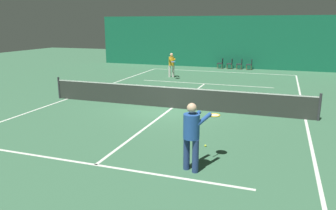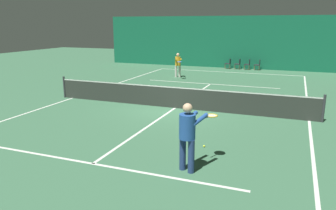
% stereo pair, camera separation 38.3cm
% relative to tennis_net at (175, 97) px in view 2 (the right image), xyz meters
% --- Properties ---
extents(ground_plane, '(60.00, 60.00, 0.00)m').
position_rel_tennis_net_xyz_m(ground_plane, '(0.00, 0.00, -0.51)').
color(ground_plane, '#386647').
extents(backdrop_curtain, '(23.00, 0.12, 4.28)m').
position_rel_tennis_net_xyz_m(backdrop_curtain, '(0.00, 14.49, 1.63)').
color(backdrop_curtain, '#146042').
rests_on(backdrop_curtain, ground).
extents(court_line_baseline_far, '(11.00, 0.10, 0.00)m').
position_rel_tennis_net_xyz_m(court_line_baseline_far, '(0.00, 11.90, -0.51)').
color(court_line_baseline_far, silver).
rests_on(court_line_baseline_far, ground).
extents(court_line_service_far, '(8.25, 0.10, 0.00)m').
position_rel_tennis_net_xyz_m(court_line_service_far, '(0.00, 6.40, -0.51)').
color(court_line_service_far, silver).
rests_on(court_line_service_far, ground).
extents(court_line_service_near, '(8.25, 0.10, 0.00)m').
position_rel_tennis_net_xyz_m(court_line_service_near, '(0.00, -6.40, -0.51)').
color(court_line_service_near, silver).
rests_on(court_line_service_near, ground).
extents(court_line_sideline_left, '(0.10, 23.80, 0.00)m').
position_rel_tennis_net_xyz_m(court_line_sideline_left, '(-5.50, 0.00, -0.51)').
color(court_line_sideline_left, silver).
rests_on(court_line_sideline_left, ground).
extents(court_line_sideline_right, '(0.10, 23.80, 0.00)m').
position_rel_tennis_net_xyz_m(court_line_sideline_right, '(5.50, 0.00, -0.51)').
color(court_line_sideline_right, silver).
rests_on(court_line_sideline_right, ground).
extents(court_line_centre, '(0.10, 12.80, 0.00)m').
position_rel_tennis_net_xyz_m(court_line_centre, '(0.00, 0.00, -0.51)').
color(court_line_centre, silver).
rests_on(court_line_centre, ground).
extents(tennis_net, '(12.00, 0.10, 1.07)m').
position_rel_tennis_net_xyz_m(tennis_net, '(0.00, 0.00, 0.00)').
color(tennis_net, '#2D332D').
rests_on(tennis_net, ground).
extents(player_near, '(0.85, 1.43, 1.77)m').
position_rel_tennis_net_xyz_m(player_near, '(2.48, -5.86, 0.52)').
color(player_near, navy).
rests_on(player_near, ground).
extents(player_far, '(0.91, 1.37, 1.67)m').
position_rel_tennis_net_xyz_m(player_far, '(-2.78, 8.18, 0.46)').
color(player_far, beige).
rests_on(player_far, ground).
extents(courtside_chair_0, '(0.44, 0.44, 0.84)m').
position_rel_tennis_net_xyz_m(courtside_chair_0, '(-0.36, 13.94, -0.03)').
color(courtside_chair_0, brown).
rests_on(courtside_chair_0, ground).
extents(courtside_chair_1, '(0.44, 0.44, 0.84)m').
position_rel_tennis_net_xyz_m(courtside_chair_1, '(0.43, 13.94, -0.03)').
color(courtside_chair_1, brown).
rests_on(courtside_chair_1, ground).
extents(courtside_chair_2, '(0.44, 0.44, 0.84)m').
position_rel_tennis_net_xyz_m(courtside_chair_2, '(1.23, 13.94, -0.03)').
color(courtside_chair_2, brown).
rests_on(courtside_chair_2, ground).
extents(courtside_chair_3, '(0.44, 0.44, 0.84)m').
position_rel_tennis_net_xyz_m(courtside_chair_3, '(2.02, 13.94, -0.03)').
color(courtside_chair_3, brown).
rests_on(courtside_chair_3, ground).
extents(tennis_ball, '(0.07, 0.07, 0.07)m').
position_rel_tennis_net_xyz_m(tennis_ball, '(2.45, -4.14, -0.48)').
color(tennis_ball, '#D1DB33').
rests_on(tennis_ball, ground).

